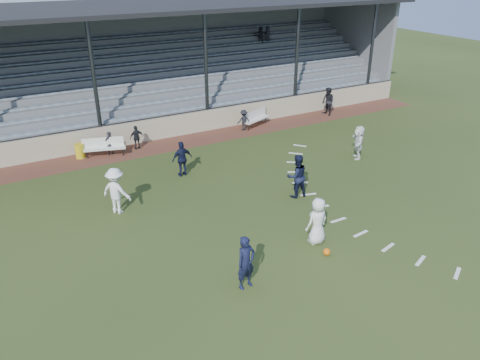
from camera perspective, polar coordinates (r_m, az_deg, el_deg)
name	(u,v)px	position (r m, az deg, el deg)	size (l,w,h in m)	color
ground	(275,240)	(16.52, 4.27, -7.35)	(90.00, 90.00, 0.00)	#2F3D18
cinder_track	(166,145)	(24.98, -9.01, 4.23)	(34.00, 2.00, 0.02)	#552D22
retaining_wall	(158,129)	(25.71, -9.94, 6.19)	(34.00, 0.18, 1.20)	tan
bench_left	(104,145)	(23.99, -16.28, 4.07)	(2.03, 1.00, 0.95)	silver
bench_right	(256,117)	(27.38, 1.97, 7.72)	(2.00, 1.19, 0.95)	silver
trash_bin	(80,151)	(24.22, -18.95, 3.38)	(0.45, 0.45, 0.72)	gold
football	(327,252)	(15.93, 10.53, -8.61)	(0.24, 0.24, 0.24)	orange
player_white_lead	(317,221)	(16.16, 9.42, -4.95)	(0.83, 0.54, 1.69)	white
player_navy_lead	(246,263)	(13.91, 0.73, -10.03)	(0.62, 0.41, 1.71)	black
player_navy_mid	(297,176)	(19.11, 6.93, 0.48)	(0.89, 0.69, 1.83)	black
player_white_wing	(116,191)	(18.38, -14.87, -1.29)	(1.19, 0.68, 1.84)	white
player_navy_wing	(182,159)	(21.05, -7.06, 2.58)	(0.95, 0.40, 1.62)	black
player_white_back	(358,142)	(23.50, 14.24, 4.50)	(1.53, 0.49, 1.65)	white
official	(328,101)	(29.82, 10.67, 9.39)	(0.84, 0.65, 1.72)	black
sub_left_near	(110,143)	(24.10, -15.62, 4.35)	(0.44, 0.29, 1.20)	black
sub_left_far	(137,137)	(24.50, -12.48, 5.09)	(0.73, 0.30, 1.24)	black
sub_right	(244,120)	(26.68, 0.45, 7.32)	(0.77, 0.44, 1.18)	black
grandstand	(129,81)	(29.60, -13.37, 11.68)	(34.60, 9.00, 6.61)	slate
penalty_arc	(364,212)	(18.82, 14.87, -3.79)	(3.89, 14.63, 0.01)	white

